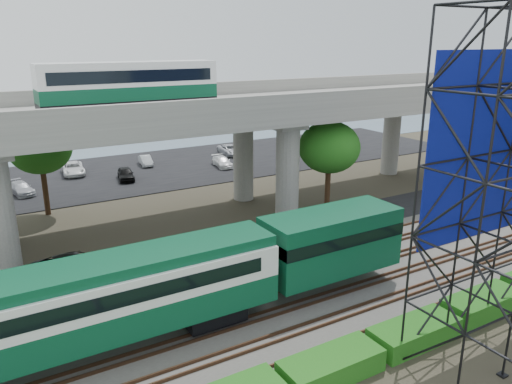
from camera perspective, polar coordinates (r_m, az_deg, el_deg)
ground at (r=25.35m, az=0.36°, el=-15.95°), size 140.00×140.00×0.00m
ballast_bed at (r=26.78m, az=-1.90°, el=-13.77°), size 90.00×12.00×0.20m
service_road at (r=33.70m, az=-8.91°, el=-7.33°), size 90.00×5.00×0.08m
parking_lot at (r=55.14m, az=-18.08°, el=1.65°), size 90.00×18.00×0.08m
harbor_water at (r=76.32m, az=-21.85°, el=5.32°), size 140.00×40.00×0.03m
rail_tracks at (r=26.69m, az=-1.90°, el=-13.43°), size 90.00×9.52×0.16m
commuter_train at (r=23.53m, az=-15.12°, el=-11.26°), size 29.30×3.06×4.30m
overpass at (r=36.38m, az=-12.85°, el=7.73°), size 80.00×12.00×12.40m
hedge_strip at (r=22.63m, az=8.61°, el=-18.98°), size 34.60×1.80×1.20m
trees at (r=35.95m, az=-19.65°, el=2.75°), size 40.94×16.94×7.69m
suv at (r=32.05m, az=-19.85°, el=-7.95°), size 5.48×2.64×1.50m
parked_cars at (r=55.03m, az=-16.65°, el=2.44°), size 38.86×9.50×1.29m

